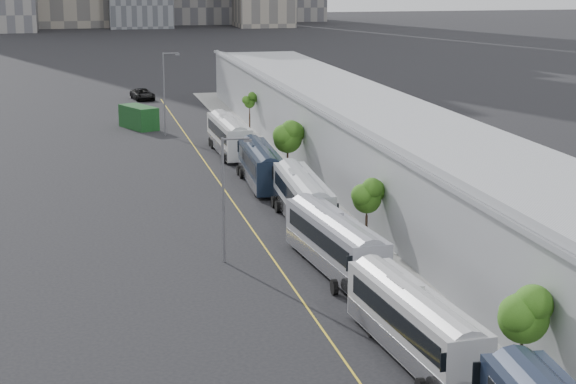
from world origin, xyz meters
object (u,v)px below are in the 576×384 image
object	(u,v)px
bus_5	(261,169)
shipping_container	(139,117)
street_lamp_far	(166,88)
bus_4	(303,202)
bus_3	(335,247)
bus_6	(229,139)
suv	(143,94)
street_lamp_near	(226,191)
bus_2	(414,329)

from	to	relation	value
bus_5	shipping_container	xyz separation A→B (m)	(-8.64, 34.15, -0.14)
street_lamp_far	shipping_container	distance (m)	7.65
shipping_container	bus_4	bearing A→B (deg)	-102.58
bus_3	bus_6	bearing A→B (deg)	85.25
bus_4	suv	size ratio (longest dim) A/B	2.18
bus_6	bus_5	bearing A→B (deg)	-89.43
bus_3	suv	distance (m)	86.58
bus_6	street_lamp_near	bearing A→B (deg)	-100.32
bus_4	street_lamp_far	distance (m)	42.59
bus_5	street_lamp_far	xyz separation A→B (m)	(-5.78, 28.42, 4.05)
shipping_container	suv	size ratio (longest dim) A/B	1.00
bus_2	bus_3	size ratio (longest dim) A/B	0.97
bus_4	shipping_container	bearing A→B (deg)	104.09
suv	bus_4	bearing A→B (deg)	-94.37
street_lamp_near	bus_6	bearing A→B (deg)	80.58
street_lamp_far	suv	size ratio (longest dim) A/B	1.62
bus_2	street_lamp_near	world-z (taller)	street_lamp_near
bus_4	street_lamp_far	size ratio (longest dim) A/B	1.34
bus_2	bus_6	size ratio (longest dim) A/B	0.96
bus_2	bus_6	xyz separation A→B (m)	(-0.41, 56.30, 0.08)
bus_4	bus_6	size ratio (longest dim) A/B	0.99
bus_3	bus_5	size ratio (longest dim) A/B	1.04
bus_5	suv	bearing A→B (deg)	98.38
bus_6	street_lamp_far	distance (m)	14.55
street_lamp_far	bus_6	bearing A→B (deg)	-67.40
bus_4	bus_5	xyz separation A→B (m)	(-0.73, 13.48, -0.07)
bus_3	bus_4	world-z (taller)	bus_4
bus_2	shipping_container	world-z (taller)	bus_2
bus_2	bus_5	xyz separation A→B (m)	(-0.01, 40.80, -0.01)
bus_3	street_lamp_far	bearing A→B (deg)	90.80
street_lamp_near	shipping_container	distance (m)	56.84
bus_5	street_lamp_far	world-z (taller)	street_lamp_far
bus_2	street_lamp_far	distance (m)	69.58
street_lamp_near	bus_3	bearing A→B (deg)	-27.29
street_lamp_far	shipping_container	bearing A→B (deg)	116.52
bus_2	bus_4	world-z (taller)	bus_4
street_lamp_near	bus_2	bearing A→B (deg)	-69.79
bus_3	street_lamp_near	world-z (taller)	street_lamp_near
shipping_container	bus_6	bearing A→B (deg)	-89.88
street_lamp_far	street_lamp_near	bearing A→B (deg)	-91.05
bus_3	shipping_container	distance (m)	60.71
shipping_container	bus_5	bearing A→B (deg)	-99.52
bus_2	shipping_container	distance (m)	75.45
bus_5	street_lamp_near	distance (m)	23.77
bus_2	suv	world-z (taller)	bus_2
street_lamp_near	street_lamp_far	world-z (taller)	street_lamp_far
bus_3	suv	size ratio (longest dim) A/B	2.18
bus_2	suv	bearing A→B (deg)	89.25
shipping_container	suv	distance (m)	26.36
bus_5	bus_6	distance (m)	15.50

